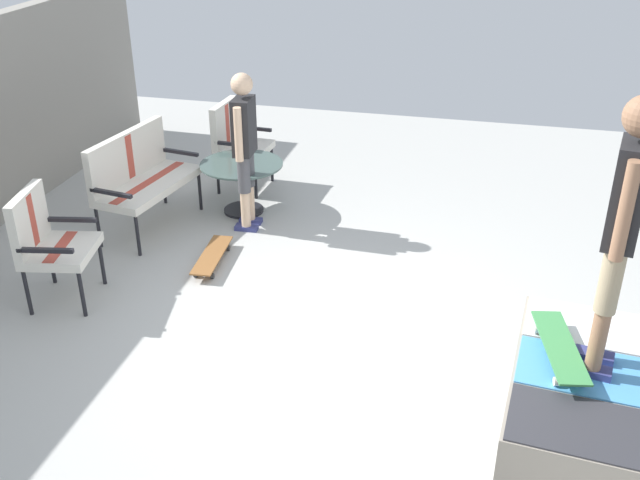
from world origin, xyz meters
TOP-DOWN VIEW (x-y plane):
  - ground_plane at (0.00, 0.00)m, footprint 12.00×12.00m
  - skate_ramp at (-0.86, -1.97)m, footprint 1.78×2.04m
  - patio_bench at (1.54, 2.41)m, footprint 1.32×0.74m
  - patio_chair_near_house at (2.79, 1.80)m, footprint 0.65×0.58m
  - patio_chair_by_wall at (-0.01, 2.51)m, footprint 0.71×0.66m
  - patio_table at (2.13, 1.49)m, footprint 0.90×0.90m
  - person_watching at (1.78, 1.32)m, footprint 0.48×0.26m
  - person_skater at (-0.80, -1.88)m, footprint 0.47×0.29m
  - skateboard_by_bench at (0.92, 1.40)m, footprint 0.81×0.27m
  - skateboard_on_ramp at (-0.76, -1.67)m, footprint 0.82×0.35m

SIDE VIEW (x-z plane):
  - ground_plane at x=0.00m, z-range -0.10..0.00m
  - skateboard_by_bench at x=0.92m, z-range 0.03..0.14m
  - skate_ramp at x=-0.86m, z-range 0.00..0.61m
  - patio_table at x=2.13m, z-range 0.12..0.69m
  - patio_chair_near_house at x=2.79m, z-range 0.10..1.12m
  - patio_chair_by_wall at x=-0.01m, z-range 0.10..1.12m
  - patio_bench at x=1.54m, z-range 0.11..1.13m
  - skateboard_on_ramp at x=-0.76m, z-range 0.65..0.75m
  - person_watching at x=1.78m, z-range 0.13..1.79m
  - person_skater at x=-0.80m, z-range 0.77..2.53m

